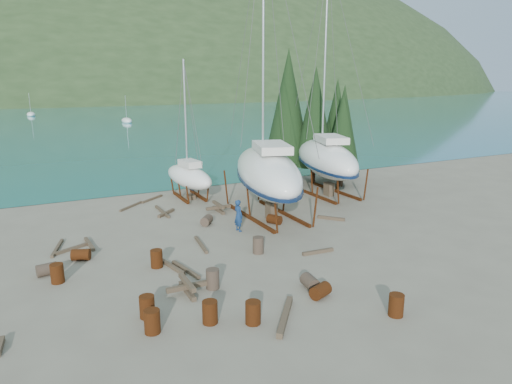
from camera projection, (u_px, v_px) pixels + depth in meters
name	position (u px, v px, depth m)	size (l,w,h in m)	color
ground	(242.00, 251.00, 24.30)	(600.00, 600.00, 0.00)	#6C6355
bay_water	(38.00, 94.00, 297.48)	(700.00, 700.00, 0.00)	#197D7A
far_hill	(38.00, 94.00, 301.82)	(800.00, 360.00, 110.00)	#26371B
far_house_right	(122.00, 94.00, 201.50)	(6.60, 5.60, 5.60)	beige
cypress_near_right	(315.00, 117.00, 38.80)	(3.60, 3.60, 10.00)	black
cypress_mid_right	(343.00, 129.00, 37.93)	(3.06, 3.06, 8.50)	black
cypress_back_left	(288.00, 106.00, 39.67)	(4.14, 4.14, 11.50)	black
cypress_far_right	(336.00, 122.00, 41.12)	(3.24, 3.24, 9.00)	black
moored_boat_mid	(127.00, 121.00, 97.96)	(2.00, 5.00, 6.05)	white
moored_boat_far	(31.00, 114.00, 116.11)	(2.00, 5.00, 6.05)	white
large_sailboat_near	(267.00, 171.00, 29.63)	(6.99, 12.69, 19.19)	white
large_sailboat_far	(326.00, 158.00, 35.71)	(6.56, 11.78, 17.89)	white
small_sailboat_shore	(189.00, 176.00, 34.81)	(2.79, 6.65, 10.33)	white
worker	(238.00, 215.00, 27.26)	(0.71, 0.46, 1.93)	navy
drum_0	(147.00, 307.00, 17.36)	(0.58, 0.58, 0.88)	#562C0E
drum_1	(310.00, 282.00, 19.82)	(0.58, 0.58, 0.88)	#2D2823
drum_2	(81.00, 255.00, 22.94)	(0.58, 0.58, 0.88)	#562C0E
drum_3	(253.00, 313.00, 16.92)	(0.58, 0.58, 0.88)	#562C0E
drum_5	(258.00, 245.00, 23.85)	(0.58, 0.58, 0.88)	#2D2823
drum_6	(274.00, 219.00, 28.75)	(0.58, 0.58, 0.88)	#562C0E
drum_7	(396.00, 305.00, 17.48)	(0.58, 0.58, 0.88)	#562C0E
drum_8	(57.00, 273.00, 20.36)	(0.58, 0.58, 0.88)	#562C0E
drum_10	(152.00, 321.00, 16.30)	(0.58, 0.58, 0.88)	#562C0E
drum_11	(207.00, 220.00, 28.58)	(0.58, 0.58, 0.88)	#2D2823
drum_12	(320.00, 291.00, 18.99)	(0.58, 0.58, 0.88)	#562C0E
drum_13	(210.00, 312.00, 16.95)	(0.58, 0.58, 0.88)	#562C0E
drum_14	(157.00, 259.00, 22.04)	(0.58, 0.58, 0.88)	#562C0E
drum_15	(47.00, 269.00, 21.16)	(0.58, 0.58, 0.88)	#2D2823
drum_16	(213.00, 279.00, 19.80)	(0.58, 0.58, 0.88)	#2D2823
timber_0	(131.00, 206.00, 32.60)	(0.14, 2.61, 0.14)	brown
timber_1	(331.00, 218.00, 29.68)	(0.19, 1.80, 0.19)	brown
timber_4	(89.00, 244.00, 25.03)	(0.17, 2.12, 0.17)	brown
timber_5	(186.00, 270.00, 21.66)	(0.16, 2.42, 0.16)	brown
timber_6	(166.00, 213.00, 30.83)	(0.19, 1.83, 0.19)	brown
timber_7	(318.00, 252.00, 23.89)	(0.17, 1.81, 0.17)	brown
timber_9	(152.00, 199.00, 34.62)	(0.15, 2.40, 0.15)	brown
timber_10	(162.00, 211.00, 31.25)	(0.16, 3.02, 0.16)	brown
timber_11	(201.00, 244.00, 24.99)	(0.15, 2.59, 0.15)	brown
timber_12	(173.00, 267.00, 21.96)	(0.17, 2.11, 0.17)	brown
timber_15	(57.00, 248.00, 24.47)	(0.15, 2.64, 0.15)	brown
timber_16	(285.00, 316.00, 17.31)	(0.23, 2.91, 0.23)	brown
timber_17	(72.00, 249.00, 24.33)	(0.16, 2.09, 0.16)	brown
timber_pile_fore	(187.00, 287.00, 19.36)	(1.80, 1.80, 0.60)	brown
timber_pile_aft	(218.00, 207.00, 31.44)	(1.80, 1.80, 0.60)	brown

